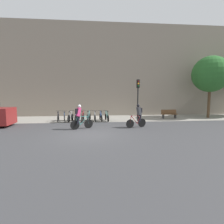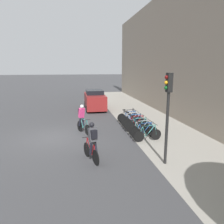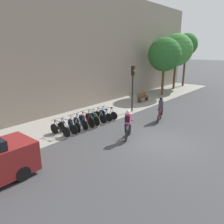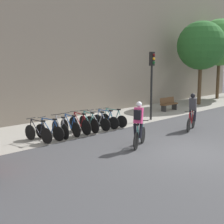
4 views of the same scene
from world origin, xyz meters
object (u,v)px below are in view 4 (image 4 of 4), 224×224
parked_bike_0 (38,133)px  parked_bike_3 (70,127)px  parked_bike_6 (97,122)px  bench (169,104)px  traffic_light_pole (152,73)px  parked_bike_4 (80,124)px  parked_bike_5 (89,123)px  parked_bike_2 (60,128)px  parked_bike_8 (113,119)px  cyclist_grey (192,110)px  parked_bike_1 (50,131)px  parked_bike_7 (106,120)px  cyclist_pink (139,123)px

parked_bike_0 → parked_bike_3: size_ratio=1.00×
parked_bike_6 → bench: bearing=7.7°
parked_bike_3 → bench: 9.23m
parked_bike_6 → traffic_light_pole: size_ratio=0.43×
traffic_light_pole → parked_bike_6: bearing=176.7°
parked_bike_3 → parked_bike_4: 0.55m
parked_bike_5 → bench: (8.08, 1.02, 0.06)m
parked_bike_5 → traffic_light_pole: traffic_light_pole is taller
bench → parked_bike_4: bearing=-173.3°
parked_bike_2 → parked_bike_4: parked_bike_4 is taller
parked_bike_8 → parked_bike_6: bearing=180.0°
traffic_light_pole → bench: size_ratio=2.40×
cyclist_grey → parked_bike_6: cyclist_grey is taller
cyclist_grey → bench: size_ratio=1.11×
parked_bike_8 → traffic_light_pole: traffic_light_pole is taller
parked_bike_1 → traffic_light_pole: bearing=-1.9°
cyclist_grey → traffic_light_pole: (0.69, 3.01, 1.68)m
parked_bike_2 → parked_bike_7: bearing=-0.0°
parked_bike_3 → parked_bike_5: size_ratio=0.99×
cyclist_grey → parked_bike_1: size_ratio=1.11×
parked_bike_0 → parked_bike_1: 0.55m
parked_bike_6 → parked_bike_3: bearing=180.0°
parked_bike_6 → parked_bike_1: bearing=180.0°
parked_bike_8 → bench: size_ratio=1.05×
parked_bike_1 → bench: bearing=5.7°
parked_bike_6 → parked_bike_5: bearing=179.8°
parked_bike_2 → parked_bike_4: (1.10, -0.00, 0.02)m
parked_bike_0 → bench: size_ratio=1.05×
parked_bike_3 → parked_bike_7: bearing=-0.0°
bench → parked_bike_6: bearing=-172.3°
cyclist_pink → parked_bike_2: bearing=108.0°
parked_bike_0 → parked_bike_6: parked_bike_0 is taller
parked_bike_0 → parked_bike_5: (2.75, 0.00, 0.01)m
parked_bike_5 → parked_bike_7: (1.10, -0.00, -0.02)m
cyclist_grey → parked_bike_0: size_ratio=1.06×
parked_bike_7 → parked_bike_3: bearing=180.0°
parked_bike_4 → parked_bike_5: 0.55m
parked_bike_7 → cyclist_grey: bearing=-50.1°
parked_bike_4 → parked_bike_1: bearing=-180.0°
parked_bike_8 → traffic_light_pole: 3.63m
parked_bike_5 → parked_bike_8: bearing=-0.1°
cyclist_grey → parked_bike_1: 6.85m
cyclist_pink → parked_bike_3: bearing=99.4°
parked_bike_0 → parked_bike_3: bearing=0.0°
cyclist_pink → parked_bike_6: size_ratio=1.08×
parked_bike_0 → parked_bike_5: bearing=0.0°
parked_bike_2 → traffic_light_pole: (6.15, -0.23, 2.23)m
parked_bike_2 → parked_bike_5: 1.65m
cyclist_grey → parked_bike_7: bearing=129.9°
parked_bike_1 → parked_bike_7: (3.30, -0.00, 0.00)m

